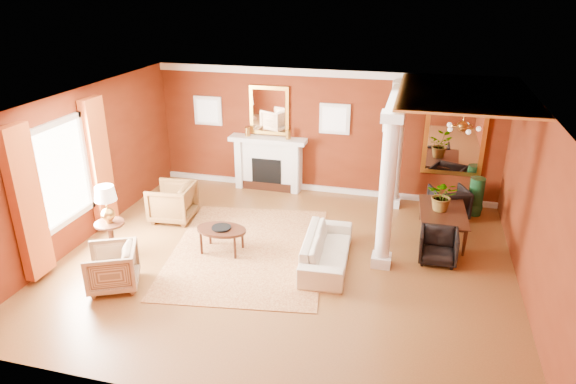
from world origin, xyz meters
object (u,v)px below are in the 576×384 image
(sofa, at_px, (327,245))
(coffee_table, at_px, (222,231))
(armchair_stripe, at_px, (112,266))
(side_table, at_px, (107,210))
(armchair_leopard, at_px, (172,200))
(dining_table, at_px, (444,216))

(sofa, distance_m, coffee_table, 1.97)
(armchair_stripe, relative_size, side_table, 0.60)
(coffee_table, relative_size, side_table, 0.70)
(coffee_table, bearing_deg, armchair_stripe, -129.54)
(sofa, height_order, armchair_leopard, armchair_leopard)
(armchair_leopard, bearing_deg, coffee_table, 50.69)
(armchair_leopard, height_order, armchair_stripe, armchair_leopard)
(armchair_stripe, bearing_deg, dining_table, 96.11)
(sofa, relative_size, dining_table, 1.23)
(side_table, relative_size, dining_table, 0.85)
(dining_table, bearing_deg, armchair_stripe, 118.62)
(side_table, bearing_deg, dining_table, 20.59)
(sofa, xyz_separation_m, armchair_leopard, (-3.50, 0.99, 0.06))
(sofa, bearing_deg, side_table, 95.51)
(sofa, distance_m, armchair_leopard, 3.63)
(armchair_leopard, xyz_separation_m, armchair_stripe, (0.22, -2.63, -0.04))
(coffee_table, xyz_separation_m, side_table, (-1.96, -0.57, 0.45))
(sofa, xyz_separation_m, armchair_stripe, (-3.28, -1.64, 0.02))
(sofa, height_order, side_table, side_table)
(armchair_stripe, height_order, dining_table, dining_table)
(armchair_leopard, bearing_deg, dining_table, 91.63)
(side_table, bearing_deg, armchair_stripe, -57.09)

